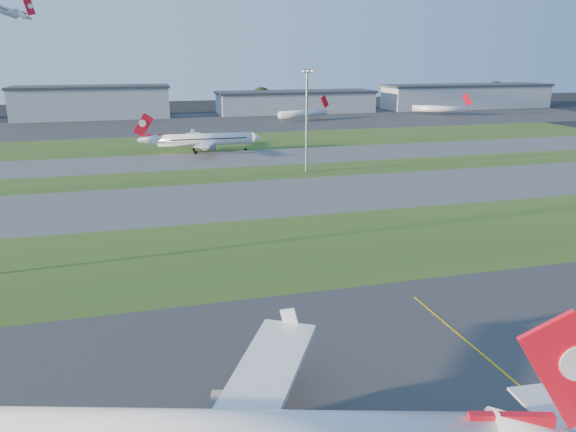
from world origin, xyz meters
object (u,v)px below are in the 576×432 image
object	(u,v)px
mini_jet_near	(303,113)
light_mast_centre	(307,114)
airliner_taxiing	(204,140)
mini_jet_far	(439,109)

from	to	relation	value
mini_jet_near	light_mast_centre	xyz separation A→B (m)	(-33.38, -112.52, 11.53)
airliner_taxiing	mini_jet_far	world-z (taller)	airliner_taxiing
mini_jet_near	mini_jet_far	world-z (taller)	same
airliner_taxiing	mini_jet_far	size ratio (longest dim) A/B	1.40
airliner_taxiing	mini_jet_near	world-z (taller)	airliner_taxiing
mini_jet_near	mini_jet_far	xyz separation A→B (m)	(71.94, 3.52, 0.00)
light_mast_centre	mini_jet_near	bearing A→B (deg)	73.48
mini_jet_far	light_mast_centre	size ratio (longest dim) A/B	0.99
mini_jet_near	light_mast_centre	bearing A→B (deg)	-127.24
mini_jet_near	light_mast_centre	distance (m)	117.94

